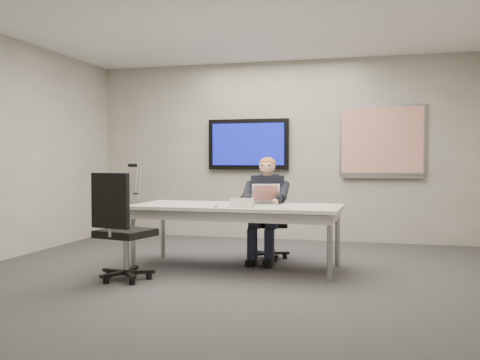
% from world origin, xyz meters
% --- Properties ---
extents(floor, '(6.00, 6.00, 0.02)m').
position_xyz_m(floor, '(0.00, 0.00, 0.00)').
color(floor, '#333335').
rests_on(floor, ground).
extents(ceiling, '(6.00, 6.00, 0.02)m').
position_xyz_m(ceiling, '(0.00, 0.00, 2.80)').
color(ceiling, white).
rests_on(ceiling, wall_back).
extents(wall_back, '(6.00, 0.02, 2.80)m').
position_xyz_m(wall_back, '(0.00, 3.00, 1.40)').
color(wall_back, gray).
rests_on(wall_back, ground).
extents(wall_front, '(6.00, 0.02, 2.80)m').
position_xyz_m(wall_front, '(0.00, -3.00, 1.40)').
color(wall_front, gray).
rests_on(wall_front, ground).
extents(conference_table, '(2.38, 1.03, 0.73)m').
position_xyz_m(conference_table, '(-0.06, 0.60, 0.65)').
color(conference_table, white).
rests_on(conference_table, ground).
extents(tv_display, '(1.30, 0.09, 0.80)m').
position_xyz_m(tv_display, '(-0.50, 2.95, 1.50)').
color(tv_display, black).
rests_on(tv_display, wall_back).
extents(whiteboard, '(1.25, 0.08, 1.10)m').
position_xyz_m(whiteboard, '(1.55, 2.97, 1.53)').
color(whiteboard, gray).
rests_on(whiteboard, wall_back).
extents(office_chair_far, '(0.60, 0.60, 1.02)m').
position_xyz_m(office_chair_far, '(0.16, 1.32, 0.32)').
color(office_chair_far, black).
rests_on(office_chair_far, ground).
extents(office_chair_near, '(0.63, 0.63, 1.12)m').
position_xyz_m(office_chair_near, '(-1.02, -0.33, 0.35)').
color(office_chair_near, black).
rests_on(office_chair_near, ground).
extents(seated_person, '(0.41, 0.71, 1.28)m').
position_xyz_m(seated_person, '(0.17, 1.08, 0.52)').
color(seated_person, '#1D2231').
rests_on(seated_person, office_chair_far).
extents(crutch, '(0.36, 0.60, 1.26)m').
position_xyz_m(crutch, '(-2.37, 2.79, 0.61)').
color(crutch, '#A5A8AD').
rests_on(crutch, ground).
extents(laptop, '(0.39, 0.41, 0.23)m').
position_xyz_m(laptop, '(0.22, 0.80, 0.79)').
color(laptop, '#B4B4B6').
rests_on(laptop, conference_table).
extents(name_tent, '(0.27, 0.10, 0.11)m').
position_xyz_m(name_tent, '(0.08, 0.29, 0.78)').
color(name_tent, silver).
rests_on(name_tent, conference_table).
extents(pen, '(0.02, 0.15, 0.01)m').
position_xyz_m(pen, '(-0.22, 0.31, 0.74)').
color(pen, black).
rests_on(pen, conference_table).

